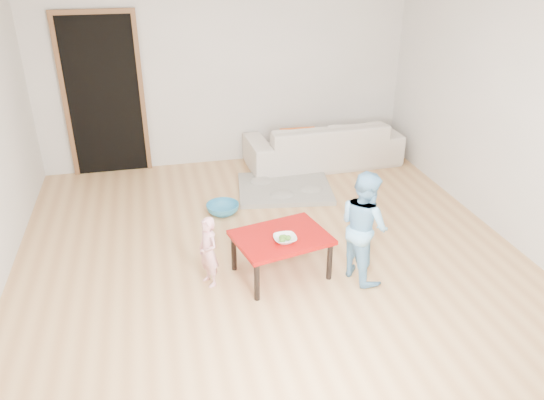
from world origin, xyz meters
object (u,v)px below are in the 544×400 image
object	(u,v)px
sofa	(323,143)
red_table	(281,255)
child_blue	(364,226)
bowl	(285,239)
child_pink	(208,252)
basin	(223,209)

from	to	relation	value
sofa	red_table	bearing A→B (deg)	61.81
sofa	child_blue	bearing A→B (deg)	77.15
red_table	bowl	size ratio (longest dim) A/B	4.06
child_pink	child_blue	bearing A→B (deg)	57.41
child_blue	child_pink	bearing A→B (deg)	66.59
bowl	child_pink	world-z (taller)	child_pink
bowl	child_pink	size ratio (longest dim) A/B	0.31
child_blue	sofa	bearing A→B (deg)	-26.18
child_pink	red_table	bearing A→B (deg)	65.01
sofa	bowl	distance (m)	2.92
basin	child_blue	bearing A→B (deg)	-55.15
sofa	child_pink	world-z (taller)	child_pink
bowl	child_blue	size ratio (longest dim) A/B	0.19
sofa	child_pink	bearing A→B (deg)	50.77
child_pink	child_blue	size ratio (longest dim) A/B	0.64
child_pink	basin	distance (m)	1.42
sofa	basin	world-z (taller)	sofa
basin	bowl	bearing A→B (deg)	-76.16
red_table	sofa	bearing A→B (deg)	63.92
child_blue	bowl	bearing A→B (deg)	67.99
sofa	child_blue	size ratio (longest dim) A/B	1.99
child_pink	sofa	bearing A→B (deg)	118.26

